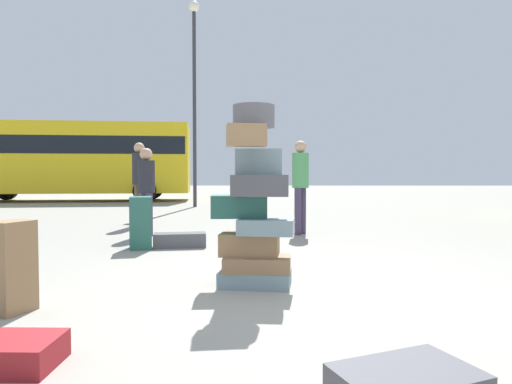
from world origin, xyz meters
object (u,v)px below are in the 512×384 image
object	(u,v)px
person_passerby_in_red	(300,178)
suitcase_brown_upright_blue	(12,267)
lamp_post	(194,75)
suitcase_maroon_right_side	(4,353)
person_bearded_onlooker	(139,176)
person_tourist_with_camera	(146,184)
suitcase_charcoal_left_side	(180,240)
parked_bus	(72,156)
suitcase_teal_foreground_near	(141,223)
suitcase_tower	(254,210)

from	to	relation	value
person_passerby_in_red	suitcase_brown_upright_blue	bearing A→B (deg)	-1.00
person_passerby_in_red	lamp_post	distance (m)	8.13
suitcase_maroon_right_side	person_passerby_in_red	distance (m)	6.00
person_bearded_onlooker	person_tourist_with_camera	size ratio (longest dim) A/B	1.13
suitcase_charcoal_left_side	parked_bus	xyz separation A→B (m)	(-6.51, 11.49, 1.73)
suitcase_teal_foreground_near	parked_bus	size ratio (longest dim) A/B	0.08
suitcase_maroon_right_side	person_tourist_with_camera	bearing A→B (deg)	96.76
suitcase_tower	suitcase_teal_foreground_near	distance (m)	2.72
person_bearded_onlooker	parked_bus	size ratio (longest dim) A/B	0.18
person_passerby_in_red	lamp_post	bearing A→B (deg)	-127.34
suitcase_tower	suitcase_teal_foreground_near	bearing A→B (deg)	128.26
suitcase_maroon_right_side	lamp_post	world-z (taller)	lamp_post
suitcase_maroon_right_side	suitcase_brown_upright_blue	size ratio (longest dim) A/B	0.82
person_passerby_in_red	parked_bus	world-z (taller)	parked_bus
suitcase_maroon_right_side	lamp_post	distance (m)	13.07
person_tourist_with_camera	lamp_post	bearing A→B (deg)	143.16
suitcase_teal_foreground_near	person_passerby_in_red	xyz separation A→B (m)	(2.47, 1.58, 0.63)
person_passerby_in_red	lamp_post	world-z (taller)	lamp_post
suitcase_tower	suitcase_teal_foreground_near	world-z (taller)	suitcase_tower
person_tourist_with_camera	lamp_post	world-z (taller)	lamp_post
suitcase_tower	suitcase_brown_upright_blue	distance (m)	2.10
person_tourist_with_camera	suitcase_brown_upright_blue	bearing A→B (deg)	-37.37
person_bearded_onlooker	lamp_post	bearing A→B (deg)	133.85
suitcase_charcoal_left_side	person_passerby_in_red	xyz separation A→B (m)	(1.92, 1.45, 0.90)
suitcase_maroon_right_side	parked_bus	size ratio (longest dim) A/B	0.06
suitcase_charcoal_left_side	parked_bus	size ratio (longest dim) A/B	0.08
suitcase_tower	person_bearded_onlooker	size ratio (longest dim) A/B	0.99
person_passerby_in_red	parked_bus	bearing A→B (deg)	-110.43
suitcase_brown_upright_blue	person_passerby_in_red	size ratio (longest dim) A/B	0.42
suitcase_charcoal_left_side	suitcase_brown_upright_blue	bearing A→B (deg)	-113.15
person_tourist_with_camera	person_passerby_in_red	bearing A→B (deg)	55.68
suitcase_maroon_right_side	person_bearded_onlooker	size ratio (longest dim) A/B	0.34
suitcase_tower	lamp_post	xyz separation A→B (m)	(-2.11, 10.50, 3.65)
suitcase_teal_foreground_near	person_passerby_in_red	size ratio (longest dim) A/B	0.45
suitcase_teal_foreground_near	person_bearded_onlooker	distance (m)	3.03
suitcase_maroon_right_side	lamp_post	size ratio (longest dim) A/B	0.09
suitcase_charcoal_left_side	lamp_post	world-z (taller)	lamp_post
suitcase_tower	person_passerby_in_red	bearing A→B (deg)	77.82
suitcase_brown_upright_blue	suitcase_teal_foreground_near	xyz separation A→B (m)	(0.21, 2.96, 0.02)
person_tourist_with_camera	person_passerby_in_red	world-z (taller)	person_passerby_in_red
person_tourist_with_camera	suitcase_charcoal_left_side	bearing A→B (deg)	-5.35
suitcase_brown_upright_blue	lamp_post	world-z (taller)	lamp_post
suitcase_charcoal_left_side	suitcase_brown_upright_blue	distance (m)	3.19
suitcase_brown_upright_blue	person_bearded_onlooker	distance (m)	5.88
suitcase_brown_upright_blue	person_passerby_in_red	xyz separation A→B (m)	(2.68, 4.54, 0.65)
suitcase_tower	person_bearded_onlooker	xyz separation A→B (m)	(-2.46, 4.96, 0.31)
suitcase_brown_upright_blue	parked_bus	xyz separation A→B (m)	(-5.75, 14.58, 1.47)
person_bearded_onlooker	person_tourist_with_camera	distance (m)	1.55
suitcase_teal_foreground_near	person_tourist_with_camera	xyz separation A→B (m)	(-0.27, 1.39, 0.54)
suitcase_brown_upright_blue	person_bearded_onlooker	xyz separation A→B (m)	(-0.58, 5.81, 0.69)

